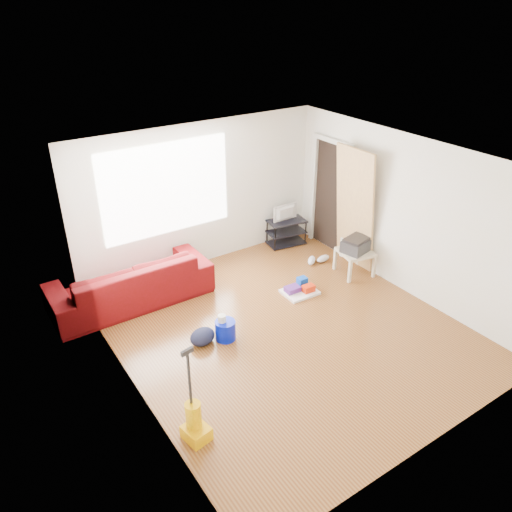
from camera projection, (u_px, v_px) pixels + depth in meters
room at (287, 248)px, 6.76m from camera, size 4.51×5.01×2.51m
sofa at (133, 301)px, 7.87m from camera, size 2.46×0.96×0.72m
tv_stand at (286, 232)px, 9.52m from camera, size 0.77×0.51×0.49m
tv at (287, 213)px, 9.34m from camera, size 0.52×0.07×0.30m
side_table at (355, 254)px, 8.48m from camera, size 0.62×0.62×0.43m
printer at (356, 245)px, 8.39m from camera, size 0.53×0.45×0.24m
bucket at (226, 338)px, 7.03m from camera, size 0.32×0.32×0.29m
toilet_paper at (222, 327)px, 6.94m from camera, size 0.11×0.11×0.10m
cleaning_tray at (300, 289)px, 8.06m from camera, size 0.55×0.45×0.19m
backpack at (203, 343)px, 6.94m from camera, size 0.47×0.42×0.21m
sneakers at (317, 260)px, 8.95m from camera, size 0.52×0.29×0.12m
vacuum at (195, 422)px, 5.38m from camera, size 0.29×0.32×1.18m
door_panel at (349, 263)px, 8.95m from camera, size 0.26×0.85×2.12m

